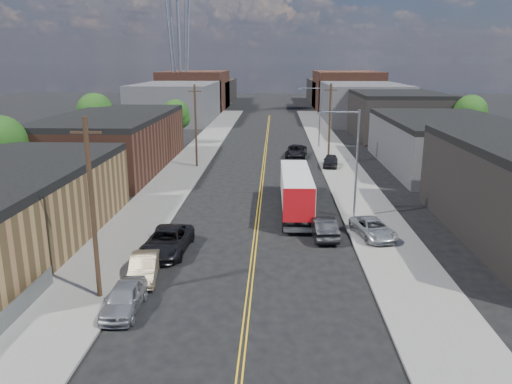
# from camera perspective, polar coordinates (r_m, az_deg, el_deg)

# --- Properties ---
(ground) EXTENTS (260.00, 260.00, 0.00)m
(ground) POSITION_cam_1_polar(r_m,az_deg,el_deg) (75.89, 1.13, 5.14)
(ground) COLOR black
(ground) RESTS_ON ground
(centerline) EXTENTS (0.32, 120.00, 0.01)m
(centerline) POSITION_cam_1_polar(r_m,az_deg,el_deg) (61.15, 0.86, 2.79)
(centerline) COLOR gold
(centerline) RESTS_ON ground
(sidewalk_left) EXTENTS (5.00, 140.00, 0.15)m
(sidewalk_left) POSITION_cam_1_polar(r_m,az_deg,el_deg) (62.08, -7.95, 2.90)
(sidewalk_left) COLOR slate
(sidewalk_left) RESTS_ON ground
(sidewalk_right) EXTENTS (5.00, 140.00, 0.15)m
(sidewalk_right) POSITION_cam_1_polar(r_m,az_deg,el_deg) (61.66, 9.73, 2.74)
(sidewalk_right) COLOR slate
(sidewalk_right) RESTS_ON ground
(warehouse_brown) EXTENTS (12.00, 26.00, 6.60)m
(warehouse_brown) POSITION_cam_1_polar(r_m,az_deg,el_deg) (62.62, -15.93, 5.57)
(warehouse_brown) COLOR #46261C
(warehouse_brown) RESTS_ON ground
(industrial_right_b) EXTENTS (14.00, 24.00, 6.10)m
(industrial_right_b) POSITION_cam_1_polar(r_m,az_deg,el_deg) (64.92, 20.78, 5.27)
(industrial_right_b) COLOR #3A3A3D
(industrial_right_b) RESTS_ON ground
(industrial_right_c) EXTENTS (14.00, 22.00, 7.60)m
(industrial_right_c) POSITION_cam_1_polar(r_m,az_deg,el_deg) (89.66, 15.66, 8.54)
(industrial_right_c) COLOR black
(industrial_right_c) RESTS_ON ground
(skyline_left_a) EXTENTS (16.00, 30.00, 8.00)m
(skyline_left_a) POSITION_cam_1_polar(r_m,az_deg,el_deg) (112.20, -8.93, 10.16)
(skyline_left_a) COLOR #3A3A3D
(skyline_left_a) RESTS_ON ground
(skyline_right_a) EXTENTS (16.00, 30.00, 8.00)m
(skyline_right_a) POSITION_cam_1_polar(r_m,az_deg,el_deg) (111.71, 11.97, 10.00)
(skyline_right_a) COLOR #3A3A3D
(skyline_right_a) RESTS_ON ground
(skyline_left_b) EXTENTS (16.00, 26.00, 10.00)m
(skyline_left_b) POSITION_cam_1_polar(r_m,az_deg,el_deg) (136.70, -6.94, 11.45)
(skyline_left_b) COLOR #46261C
(skyline_left_b) RESTS_ON ground
(skyline_right_b) EXTENTS (16.00, 26.00, 10.00)m
(skyline_right_b) POSITION_cam_1_polar(r_m,az_deg,el_deg) (136.30, 10.25, 11.32)
(skyline_right_b) COLOR #46261C
(skyline_right_b) RESTS_ON ground
(skyline_left_c) EXTENTS (16.00, 40.00, 7.00)m
(skyline_left_c) POSITION_cam_1_polar(r_m,az_deg,el_deg) (156.54, -5.77, 11.34)
(skyline_left_c) COLOR black
(skyline_left_c) RESTS_ON ground
(skyline_right_c) EXTENTS (16.00, 40.00, 7.00)m
(skyline_right_c) POSITION_cam_1_polar(r_m,az_deg,el_deg) (156.19, 9.22, 11.22)
(skyline_right_c) COLOR black
(skyline_right_c) RESTS_ON ground
(streetlight_near) EXTENTS (3.39, 0.25, 9.00)m
(streetlight_near) POSITION_cam_1_polar(r_m,az_deg,el_deg) (40.95, 10.92, 4.12)
(streetlight_near) COLOR gray
(streetlight_near) RESTS_ON ground
(streetlight_far) EXTENTS (3.39, 0.25, 9.00)m
(streetlight_far) POSITION_cam_1_polar(r_m,az_deg,el_deg) (75.42, 7.00, 9.06)
(streetlight_far) COLOR gray
(streetlight_far) RESTS_ON ground
(utility_pole_left_near) EXTENTS (1.60, 0.26, 10.00)m
(utility_pole_left_near) POSITION_cam_1_polar(r_m,az_deg,el_deg) (27.65, -18.18, -1.89)
(utility_pole_left_near) COLOR black
(utility_pole_left_near) RESTS_ON ground
(utility_pole_left_far) EXTENTS (1.60, 0.26, 10.00)m
(utility_pole_left_far) POSITION_cam_1_polar(r_m,az_deg,el_deg) (61.03, -6.91, 7.55)
(utility_pole_left_far) COLOR black
(utility_pole_left_far) RESTS_ON ground
(utility_pole_right) EXTENTS (1.60, 0.26, 10.00)m
(utility_pole_right) POSITION_cam_1_polar(r_m,az_deg,el_deg) (63.62, 8.41, 7.79)
(utility_pole_right) COLOR black
(utility_pole_right) RESTS_ON ground
(tree_left_near) EXTENTS (4.85, 4.76, 7.91)m
(tree_left_near) POSITION_cam_1_polar(r_m,az_deg,el_deg) (52.01, -27.07, 4.83)
(tree_left_near) COLOR black
(tree_left_near) RESTS_ON ground
(tree_left_mid) EXTENTS (5.10, 5.04, 8.37)m
(tree_left_mid) POSITION_cam_1_polar(r_m,az_deg,el_deg) (74.60, -17.86, 8.52)
(tree_left_mid) COLOR black
(tree_left_mid) RESTS_ON ground
(tree_left_far) EXTENTS (4.35, 4.20, 6.97)m
(tree_left_far) POSITION_cam_1_polar(r_m,az_deg,el_deg) (78.74, -9.14, 8.66)
(tree_left_far) COLOR black
(tree_left_far) RESTS_ON ground
(tree_right_far) EXTENTS (4.85, 4.76, 7.91)m
(tree_right_far) POSITION_cam_1_polar(r_m,az_deg,el_deg) (80.46, 23.32, 8.22)
(tree_right_far) COLOR black
(tree_right_far) RESTS_ON ground
(semi_truck) EXTENTS (2.48, 14.01, 3.66)m
(semi_truck) POSITION_cam_1_polar(r_m,az_deg,el_deg) (43.58, 4.53, 0.61)
(semi_truck) COLOR silver
(semi_truck) RESTS_ON ground
(car_left_a) EXTENTS (1.82, 4.40, 1.49)m
(car_left_a) POSITION_cam_1_polar(r_m,az_deg,el_deg) (27.40, -14.85, -11.66)
(car_left_a) COLOR #A4A6A9
(car_left_a) RESTS_ON ground
(car_left_b) EXTENTS (2.11, 4.57, 1.45)m
(car_left_b) POSITION_cam_1_polar(r_m,az_deg,el_deg) (30.94, -12.69, -8.41)
(car_left_b) COLOR #7F7053
(car_left_b) RESTS_ON ground
(car_left_c) EXTENTS (3.03, 6.08, 1.65)m
(car_left_c) POSITION_cam_1_polar(r_m,az_deg,el_deg) (34.61, -10.11, -5.55)
(car_left_c) COLOR black
(car_left_c) RESTS_ON ground
(car_right_oncoming) EXTENTS (2.04, 4.91, 1.58)m
(car_right_oncoming) POSITION_cam_1_polar(r_m,az_deg,el_deg) (37.31, 7.67, -4.00)
(car_right_oncoming) COLOR black
(car_right_oncoming) RESTS_ON ground
(car_right_lot_a) EXTENTS (3.23, 5.19, 1.34)m
(car_right_lot_a) POSITION_cam_1_polar(r_m,az_deg,el_deg) (37.62, 13.23, -4.06)
(car_right_lot_a) COLOR #B0B2B5
(car_right_lot_a) RESTS_ON sidewalk_right
(car_right_lot_c) EXTENTS (2.32, 4.47, 1.45)m
(car_right_lot_c) POSITION_cam_1_polar(r_m,az_deg,el_deg) (61.68, 8.52, 3.56)
(car_right_lot_c) COLOR black
(car_right_lot_c) RESTS_ON sidewalk_right
(car_ahead_truck) EXTENTS (3.31, 6.02, 1.60)m
(car_ahead_truck) POSITION_cam_1_polar(r_m,az_deg,el_deg) (68.14, 4.62, 4.67)
(car_ahead_truck) COLOR black
(car_ahead_truck) RESTS_ON ground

